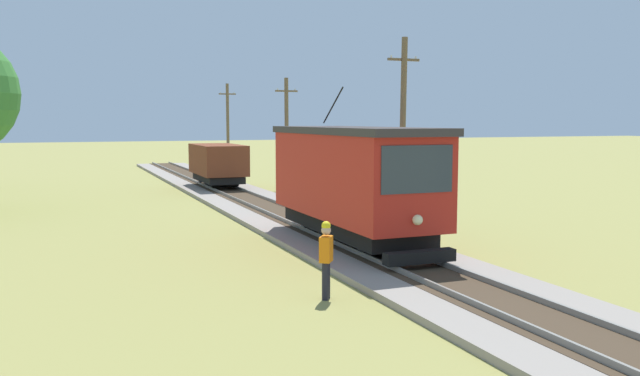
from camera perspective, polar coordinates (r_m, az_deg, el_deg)
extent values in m
cube|color=red|center=(20.82, 2.84, 1.10)|extent=(2.50, 8.00, 2.60)
cube|color=#383333|center=(20.75, 2.86, 4.99)|extent=(2.60, 8.32, 0.22)
cube|color=black|center=(21.01, 2.81, -3.19)|extent=(2.10, 7.04, 0.44)
cube|color=#2D3842|center=(17.23, 8.42, 1.61)|extent=(2.10, 0.03, 1.25)
cube|color=#2D3842|center=(21.35, 5.92, 2.18)|extent=(0.02, 6.72, 1.04)
sphere|color=#F4EAB2|center=(17.34, 8.43, -2.75)|extent=(0.28, 0.28, 0.28)
cylinder|color=black|center=(22.22, 1.13, 7.14)|extent=(0.05, 1.67, 1.19)
cube|color=black|center=(17.39, 8.62, -5.91)|extent=(2.00, 0.36, 0.32)
cylinder|color=black|center=(19.03, 5.63, -4.17)|extent=(1.54, 0.80, 0.80)
cylinder|color=black|center=(23.04, 0.49, -2.38)|extent=(1.54, 0.80, 0.80)
cube|color=brown|center=(38.61, -8.83, 2.47)|extent=(2.40, 5.20, 1.70)
cube|color=black|center=(38.69, -8.81, 0.87)|extent=(2.02, 4.78, 0.38)
cylinder|color=black|center=(37.18, -8.27, 0.68)|extent=(1.54, 0.76, 0.76)
cylinder|color=black|center=(40.20, -9.31, 1.05)|extent=(1.54, 0.76, 0.76)
cylinder|color=brown|center=(26.75, 7.16, 5.02)|extent=(0.24, 0.40, 7.31)
cube|color=brown|center=(26.85, 7.24, 10.96)|extent=(1.40, 0.10, 0.10)
cylinder|color=silver|center=(26.60, 6.19, 11.23)|extent=(0.08, 0.08, 0.10)
cylinder|color=silver|center=(27.13, 8.28, 11.10)|extent=(0.08, 0.08, 0.10)
cylinder|color=brown|center=(39.91, -2.90, 4.80)|extent=(0.24, 0.30, 6.56)
cube|color=brown|center=(39.95, -2.92, 8.37)|extent=(1.40, 0.10, 0.10)
cylinder|color=silver|center=(39.77, -3.68, 8.53)|extent=(0.08, 0.08, 0.10)
cylinder|color=silver|center=(40.13, -2.17, 8.51)|extent=(0.08, 0.08, 0.10)
cylinder|color=brown|center=(53.97, -7.98, 5.24)|extent=(0.24, 0.28, 6.97)
cube|color=brown|center=(54.01, -8.02, 8.05)|extent=(1.40, 0.10, 0.10)
cylinder|color=silver|center=(53.88, -8.59, 8.16)|extent=(0.08, 0.08, 0.10)
cylinder|color=silver|center=(54.14, -7.45, 8.16)|extent=(0.08, 0.08, 0.10)
cylinder|color=black|center=(15.09, 0.60, -7.93)|extent=(0.15, 0.15, 0.86)
cylinder|color=black|center=(14.94, 0.46, -8.07)|extent=(0.15, 0.15, 0.86)
cube|color=orange|center=(14.86, 0.53, -5.30)|extent=(0.42, 0.45, 0.58)
sphere|color=tan|center=(14.78, 0.53, -3.67)|extent=(0.22, 0.22, 0.22)
sphere|color=yellow|center=(14.77, 0.53, -3.28)|extent=(0.21, 0.21, 0.21)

